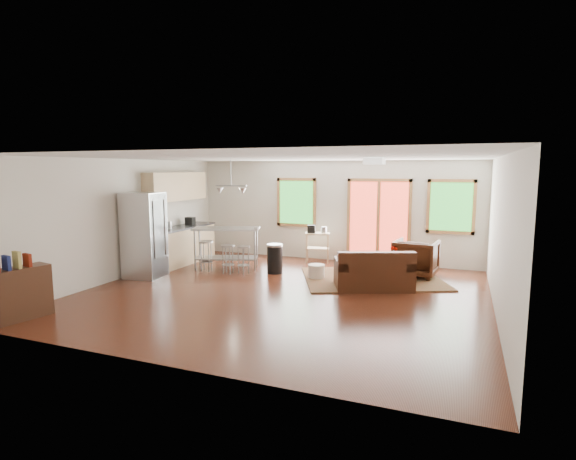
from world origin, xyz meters
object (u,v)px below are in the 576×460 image
(refrigerator, at_px, (145,235))
(island, at_px, (226,241))
(rug, at_px, (372,278))
(armchair, at_px, (416,256))
(ottoman, at_px, (364,265))
(kitchen_cart, at_px, (317,237))
(loveseat, at_px, (373,273))
(coffee_table, at_px, (388,263))

(refrigerator, distance_m, island, 1.91)
(rug, bearing_deg, refrigerator, -161.07)
(armchair, distance_m, island, 4.41)
(ottoman, bearing_deg, kitchen_cart, 149.05)
(rug, bearing_deg, ottoman, 121.03)
(armchair, bearing_deg, ottoman, 12.94)
(armchair, relative_size, refrigerator, 0.49)
(armchair, bearing_deg, refrigerator, 27.81)
(loveseat, xyz_separation_m, kitchen_cart, (-1.86, 2.08, 0.34))
(ottoman, height_order, island, island)
(refrigerator, bearing_deg, rug, 11.56)
(ottoman, bearing_deg, rug, -58.97)
(armchair, xyz_separation_m, island, (-4.33, -0.79, 0.22))
(coffee_table, bearing_deg, ottoman, 152.35)
(ottoman, bearing_deg, armchair, 6.70)
(rug, height_order, coffee_table, coffee_table)
(coffee_table, height_order, kitchen_cart, kitchen_cart)
(loveseat, xyz_separation_m, coffee_table, (0.13, 0.93, 0.04))
(rug, height_order, refrigerator, refrigerator)
(loveseat, relative_size, refrigerator, 0.91)
(island, bearing_deg, refrigerator, -131.53)
(ottoman, xyz_separation_m, refrigerator, (-4.46, -2.08, 0.73))
(coffee_table, height_order, ottoman, ottoman)
(loveseat, relative_size, coffee_table, 1.56)
(loveseat, bearing_deg, coffee_table, 60.65)
(armchair, xyz_separation_m, refrigerator, (-5.58, -2.21, 0.48))
(loveseat, height_order, kitchen_cart, kitchen_cart)
(coffee_table, relative_size, kitchen_cart, 1.15)
(armchair, height_order, island, island)
(loveseat, bearing_deg, rug, 81.08)
(loveseat, xyz_separation_m, refrigerator, (-4.91, -0.85, 0.62))
(kitchen_cart, bearing_deg, loveseat, -48.19)
(coffee_table, xyz_separation_m, ottoman, (-0.57, 0.30, -0.14))
(refrigerator, xyz_separation_m, kitchen_cart, (3.05, 2.92, -0.28))
(armchair, relative_size, island, 0.55)
(refrigerator, xyz_separation_m, island, (1.25, 1.41, -0.26))
(rug, xyz_separation_m, loveseat, (0.17, -0.78, 0.30))
(coffee_table, bearing_deg, refrigerator, -160.57)
(kitchen_cart, bearing_deg, rug, -37.66)
(loveseat, distance_m, island, 3.71)
(loveseat, xyz_separation_m, armchair, (0.68, 1.36, 0.14))
(armchair, relative_size, ottoman, 1.46)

